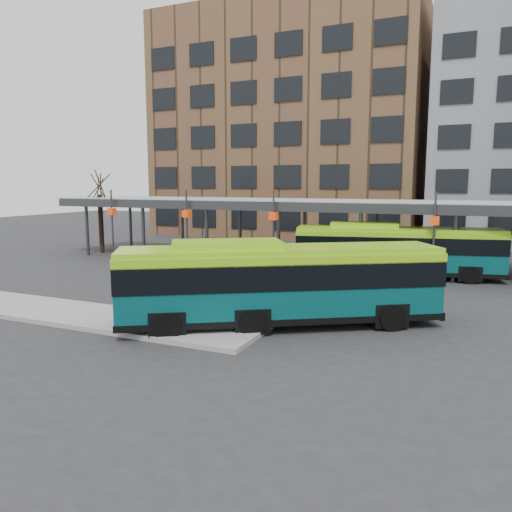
{
  "coord_description": "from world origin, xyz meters",
  "views": [
    {
      "loc": [
        8.02,
        -17.65,
        5.22
      ],
      "look_at": [
        -1.49,
        3.75,
        1.8
      ],
      "focal_mm": 35.0,
      "sensor_mm": 36.0,
      "label": 1
    }
  ],
  "objects_px": {
    "bus_rear": "(396,249)",
    "pedestrian": "(132,295)",
    "bus_front": "(279,282)",
    "tree": "(101,221)"
  },
  "relations": [
    {
      "from": "pedestrian",
      "to": "bus_rear",
      "type": "bearing_deg",
      "value": -31.41
    },
    {
      "from": "bus_front",
      "to": "pedestrian",
      "type": "relative_size",
      "value": 6.34
    },
    {
      "from": "bus_rear",
      "to": "pedestrian",
      "type": "height_order",
      "value": "bus_rear"
    },
    {
      "from": "tree",
      "to": "pedestrian",
      "type": "relative_size",
      "value": 3.18
    },
    {
      "from": "tree",
      "to": "pedestrian",
      "type": "height_order",
      "value": "tree"
    },
    {
      "from": "bus_front",
      "to": "pedestrian",
      "type": "height_order",
      "value": "bus_front"
    },
    {
      "from": "tree",
      "to": "bus_front",
      "type": "xyz_separation_m",
      "value": [
        19.52,
        -13.01,
        -0.77
      ]
    },
    {
      "from": "bus_rear",
      "to": "bus_front",
      "type": "bearing_deg",
      "value": -114.43
    },
    {
      "from": "pedestrian",
      "to": "bus_front",
      "type": "bearing_deg",
      "value": -72.1
    },
    {
      "from": "bus_front",
      "to": "bus_rear",
      "type": "height_order",
      "value": "bus_front"
    }
  ]
}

